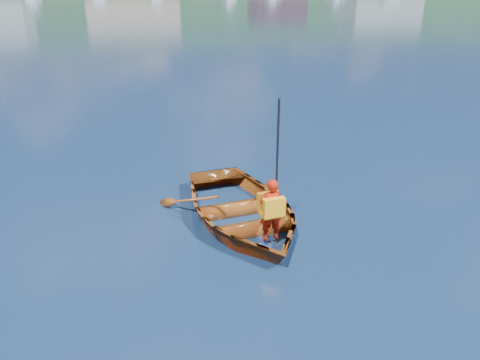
{
  "coord_description": "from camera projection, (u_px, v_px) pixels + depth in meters",
  "views": [
    {
      "loc": [
        -1.07,
        -7.63,
        3.8
      ],
      "look_at": [
        0.26,
        -0.61,
        0.76
      ],
      "focal_mm": 35.0,
      "sensor_mm": 36.0,
      "label": 1
    }
  ],
  "objects": [
    {
      "name": "ground",
      "position": [
        220.0,
        206.0,
        8.57
      ],
      "size": [
        600.0,
        600.0,
        0.0
      ],
      "color": "#0E1B42",
      "rests_on": "ground"
    },
    {
      "name": "rowboat",
      "position": [
        241.0,
        210.0,
        7.98
      ],
      "size": [
        2.98,
        3.79,
        0.71
      ],
      "color": "brown",
      "rests_on": "ground"
    },
    {
      "name": "child_paddler",
      "position": [
        271.0,
        208.0,
        7.09
      ],
      "size": [
        0.4,
        0.39,
        2.18
      ],
      "color": "#A51807",
      "rests_on": "ground"
    }
  ]
}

